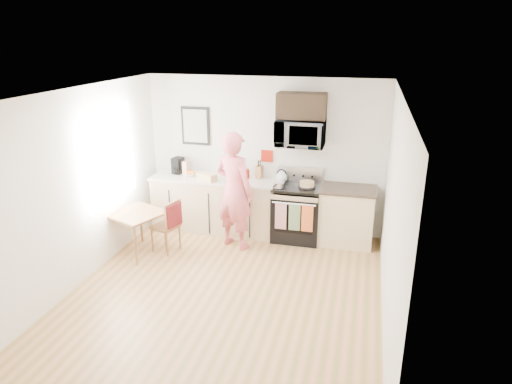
% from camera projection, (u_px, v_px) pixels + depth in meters
% --- Properties ---
extents(floor, '(4.60, 4.60, 0.00)m').
position_uv_depth(floor, '(224.00, 295.00, 5.97)').
color(floor, olive).
rests_on(floor, ground).
extents(back_wall, '(4.00, 0.04, 2.60)m').
position_uv_depth(back_wall, '(264.00, 156.00, 7.65)').
color(back_wall, white).
rests_on(back_wall, floor).
extents(front_wall, '(4.00, 0.04, 2.60)m').
position_uv_depth(front_wall, '(127.00, 306.00, 3.44)').
color(front_wall, white).
rests_on(front_wall, floor).
extents(left_wall, '(0.04, 4.60, 2.60)m').
position_uv_depth(left_wall, '(77.00, 189.00, 6.00)').
color(left_wall, white).
rests_on(left_wall, floor).
extents(right_wall, '(0.04, 4.60, 2.60)m').
position_uv_depth(right_wall, '(392.00, 217.00, 5.09)').
color(right_wall, white).
rests_on(right_wall, floor).
extents(ceiling, '(4.00, 4.60, 0.04)m').
position_uv_depth(ceiling, '(219.00, 94.00, 5.11)').
color(ceiling, white).
rests_on(ceiling, back_wall).
extents(window, '(0.06, 1.40, 1.50)m').
position_uv_depth(window, '(110.00, 156.00, 6.64)').
color(window, silver).
rests_on(window, left_wall).
extents(cabinet_left, '(2.10, 0.60, 0.90)m').
position_uv_depth(cabinet_left, '(215.00, 205.00, 7.84)').
color(cabinet_left, tan).
rests_on(cabinet_left, floor).
extents(countertop_left, '(2.14, 0.64, 0.04)m').
position_uv_depth(countertop_left, '(214.00, 179.00, 7.68)').
color(countertop_left, beige).
rests_on(countertop_left, cabinet_left).
extents(cabinet_right, '(0.84, 0.60, 0.90)m').
position_uv_depth(cabinet_right, '(346.00, 217.00, 7.33)').
color(cabinet_right, tan).
rests_on(cabinet_right, floor).
extents(countertop_right, '(0.88, 0.64, 0.04)m').
position_uv_depth(countertop_right, '(348.00, 189.00, 7.17)').
color(countertop_right, black).
rests_on(countertop_right, cabinet_right).
extents(range, '(0.76, 0.70, 1.16)m').
position_uv_depth(range, '(297.00, 214.00, 7.49)').
color(range, black).
rests_on(range, floor).
extents(microwave, '(0.76, 0.51, 0.42)m').
position_uv_depth(microwave, '(300.00, 133.00, 7.15)').
color(microwave, silver).
rests_on(microwave, back_wall).
extents(upper_cabinet, '(0.76, 0.35, 0.40)m').
position_uv_depth(upper_cabinet, '(302.00, 106.00, 7.06)').
color(upper_cabinet, black).
rests_on(upper_cabinet, back_wall).
extents(wall_art, '(0.50, 0.04, 0.65)m').
position_uv_depth(wall_art, '(195.00, 126.00, 7.75)').
color(wall_art, black).
rests_on(wall_art, back_wall).
extents(wall_trivet, '(0.20, 0.02, 0.20)m').
position_uv_depth(wall_trivet, '(267.00, 156.00, 7.62)').
color(wall_trivet, '#A01C0D').
rests_on(wall_trivet, back_wall).
extents(person, '(0.80, 0.68, 1.87)m').
position_uv_depth(person, '(234.00, 191.00, 7.06)').
color(person, '#C3353F').
rests_on(person, floor).
extents(dining_table, '(0.81, 0.81, 0.67)m').
position_uv_depth(dining_table, '(137.00, 217.00, 6.93)').
color(dining_table, brown).
rests_on(dining_table, floor).
extents(chair, '(0.47, 0.44, 0.84)m').
position_uv_depth(chair, '(171.00, 220.00, 6.97)').
color(chair, brown).
rests_on(chair, floor).
extents(knife_block, '(0.11, 0.14, 0.21)m').
position_uv_depth(knife_block, '(259.00, 172.00, 7.64)').
color(knife_block, brown).
rests_on(knife_block, countertop_left).
extents(utensil_crock, '(0.12, 0.12, 0.36)m').
position_uv_depth(utensil_crock, '(246.00, 170.00, 7.62)').
color(utensil_crock, '#A01C0D').
rests_on(utensil_crock, countertop_left).
extents(fruit_bowl, '(0.26, 0.26, 0.10)m').
position_uv_depth(fruit_bowl, '(192.00, 174.00, 7.78)').
color(fruit_bowl, white).
rests_on(fruit_bowl, countertop_left).
extents(milk_carton, '(0.12, 0.12, 0.25)m').
position_uv_depth(milk_carton, '(186.00, 168.00, 7.77)').
color(milk_carton, tan).
rests_on(milk_carton, countertop_left).
extents(coffee_maker, '(0.19, 0.25, 0.28)m').
position_uv_depth(coffee_maker, '(178.00, 166.00, 7.87)').
color(coffee_maker, black).
rests_on(coffee_maker, countertop_left).
extents(bread_bag, '(0.37, 0.28, 0.12)m').
position_uv_depth(bread_bag, '(207.00, 177.00, 7.52)').
color(bread_bag, tan).
rests_on(bread_bag, countertop_left).
extents(cake, '(0.28, 0.28, 0.09)m').
position_uv_depth(cake, '(307.00, 184.00, 7.25)').
color(cake, black).
rests_on(cake, range).
extents(kettle, '(0.19, 0.19, 0.24)m').
position_uv_depth(kettle, '(282.00, 177.00, 7.43)').
color(kettle, white).
rests_on(kettle, range).
extents(pot, '(0.18, 0.30, 0.09)m').
position_uv_depth(pot, '(279.00, 185.00, 7.22)').
color(pot, silver).
rests_on(pot, range).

